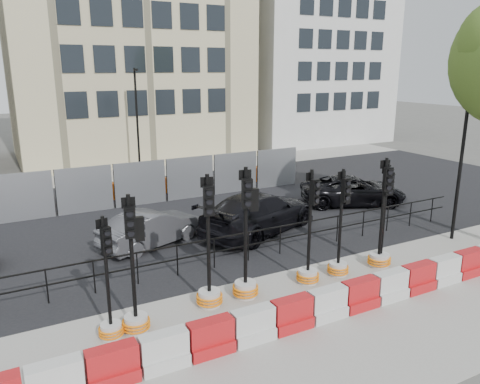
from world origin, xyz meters
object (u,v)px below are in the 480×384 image
traffic_signal_h (382,246)px  car_c (259,212)px  traffic_signal_a (110,314)px  traffic_signal_d (246,268)px  lamp_post_near (463,151)px

traffic_signal_h → car_c: (-1.79, 4.51, 0.09)m
traffic_signal_a → car_c: bearing=22.0°
traffic_signal_h → car_c: bearing=121.0°
traffic_signal_d → traffic_signal_h: size_ratio=1.10×
traffic_signal_d → traffic_signal_h: bearing=11.0°
traffic_signal_a → traffic_signal_d: bearing=-8.6°
traffic_signal_a → car_c: 8.05m
traffic_signal_a → traffic_signal_d: (3.67, 0.28, 0.25)m
lamp_post_near → traffic_signal_h: 4.79m
lamp_post_near → car_c: 7.45m
traffic_signal_h → car_c: size_ratio=0.57×
lamp_post_near → car_c: lamp_post_near is taller
traffic_signal_d → traffic_signal_h: (4.71, -0.17, -0.18)m
car_c → lamp_post_near: bearing=-147.1°
traffic_signal_a → traffic_signal_h: 8.39m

